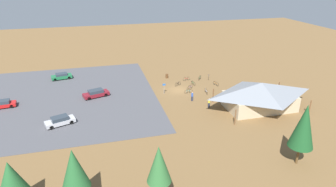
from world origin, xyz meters
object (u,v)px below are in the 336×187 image
Objects in this scene: bicycle_blue_near_porch at (209,77)px; car_silver_near_entry at (60,121)px; lot_sign at (164,87)px; bicycle_red_trailside at (187,79)px; car_green_aisle_side at (62,76)px; visitor_by_pavilion at (192,96)px; bicycle_teal_yard_front at (188,91)px; bicycle_green_yard_right at (200,78)px; bicycle_orange_mid_cluster at (216,84)px; bicycle_green_lone_west at (193,83)px; pine_east at (304,126)px; bicycle_white_edge_north at (206,91)px; car_maroon_mid_lot at (96,93)px; bicycle_black_near_sign at (178,84)px; bike_pavilion at (260,94)px; pine_far_east at (11,180)px; pine_center at (159,164)px; bicycle_silver_edge_south at (265,85)px; pine_mideast at (74,169)px; bicycle_yellow_yard_left at (270,89)px; trash_bin at (167,76)px; bicycle_purple_back_row at (190,87)px; visitor_at_bikes at (209,103)px.

car_silver_near_entry is (30.03, 13.50, 0.35)m from bicycle_blue_near_porch.
bicycle_red_trailside is (-6.51, -5.92, -1.02)m from lot_sign.
car_green_aisle_side is 30.12m from visitor_by_pavilion.
bicycle_blue_near_porch is 32.41m from car_green_aisle_side.
lot_sign reaches higher than car_silver_near_entry.
lot_sign is 4.88m from bicycle_teal_yard_front.
lot_sign is 1.59× the size of bicycle_green_yard_right.
bicycle_green_lone_west reaches higher than bicycle_orange_mid_cluster.
pine_east is 4.51× the size of bicycle_white_edge_north.
car_green_aisle_side is (7.05, -11.93, -0.04)m from car_maroon_mid_lot.
bicycle_black_near_sign is 0.90× the size of bicycle_green_lone_west.
pine_east is (3.80, 15.20, 2.60)m from bike_pavilion.
pine_far_east is at bearing 38.77° from bicycle_white_edge_north.
bike_pavilion is at bearing 107.47° from bicycle_green_yard_right.
visitor_by_pavilion is at bearing -116.56° from pine_center.
pine_far_east is at bearing 88.22° from car_green_aisle_side.
visitor_by_pavilion is at bearing 82.21° from bicycle_teal_yard_front.
bicycle_teal_yard_front is at bearing -43.81° from bike_pavilion.
bicycle_blue_near_porch is 1.01× the size of bicycle_silver_edge_south.
bicycle_black_near_sign is at bearing -153.05° from car_silver_near_entry.
bicycle_yellow_yard_left is (-36.10, -22.68, -4.45)m from pine_mideast.
trash_bin is 7.27m from bicycle_green_yard_right.
bicycle_green_yard_right is 11.41m from visitor_by_pavilion.
bike_pavilion reaches higher than visitor_by_pavilion.
bicycle_teal_yard_front is 24.21m from car_silver_near_entry.
bicycle_teal_yard_front reaches higher than bicycle_purple_back_row.
car_green_aisle_side is (22.63, -5.04, 0.26)m from trash_bin.
bike_pavilion is 17.75m from lot_sign.
car_silver_near_entry is at bearing 25.91° from bicycle_green_yard_right.
car_maroon_mid_lot is (17.49, -2.63, 0.37)m from bicycle_teal_yard_front.
car_maroon_mid_lot is (12.81, -1.70, -0.66)m from lot_sign.
bicycle_black_near_sign is at bearing -22.56° from bicycle_yellow_yard_left.
car_maroon_mid_lot is (19.82, 1.31, 0.39)m from bicycle_green_lone_west.
visitor_at_bikes is at bearing 153.08° from car_maroon_mid_lot.
bicycle_orange_mid_cluster is 10.75m from bicycle_yellow_yard_left.
bicycle_green_yard_right is at bearing -116.78° from pine_center.
pine_far_east is 35.53m from bicycle_teal_yard_front.
visitor_by_pavilion is at bearing 133.05° from lot_sign.
bicycle_teal_yard_front is at bearing 149.32° from car_green_aisle_side.
pine_east reaches higher than bicycle_purple_back_row.
bicycle_green_yard_right is at bearing -125.80° from bicycle_teal_yard_front.
bike_pavilion is 22.29m from trash_bin.
pine_far_east is 37.46m from bicycle_white_edge_north.
bicycle_black_near_sign is (0.88, -4.34, -0.00)m from bicycle_teal_yard_front.
visitor_by_pavilion reaches higher than visitor_at_bikes.
bicycle_teal_yard_front is 1.03× the size of bicycle_green_lone_west.
bicycle_green_lone_west is (-1.40, -1.91, 0.01)m from bicycle_purple_back_row.
pine_center is 1.32× the size of car_maroon_mid_lot.
bike_pavilion is 9.61× the size of bicycle_purple_back_row.
pine_east is (-10.62, 25.46, 3.85)m from lot_sign.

